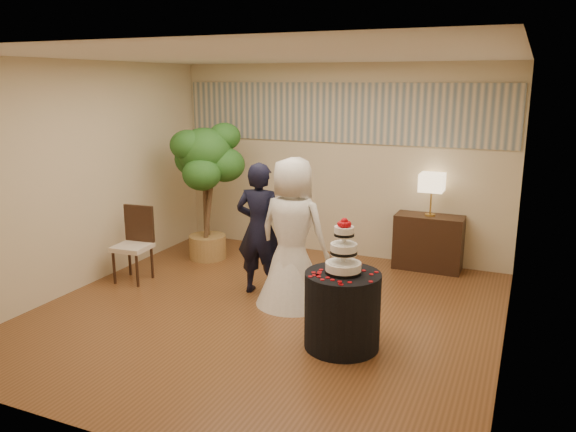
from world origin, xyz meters
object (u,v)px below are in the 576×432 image
at_px(groom, 260,229).
at_px(side_chair, 132,245).
at_px(wedding_cake, 344,246).
at_px(ficus_tree, 206,191).
at_px(table_lamp, 431,195).
at_px(console, 428,242).
at_px(bride, 293,232).
at_px(cake_table, 342,310).

distance_m(groom, side_chair, 1.76).
height_order(wedding_cake, ficus_tree, ficus_tree).
bearing_deg(ficus_tree, table_lamp, 14.79).
bearing_deg(side_chair, wedding_cake, -17.39).
distance_m(wedding_cake, console, 2.81).
relative_size(bride, cake_table, 2.27).
distance_m(bride, side_chair, 2.24).
distance_m(bride, cake_table, 1.30).
bearing_deg(table_lamp, console, 0.00).
height_order(groom, table_lamp, groom).
height_order(cake_table, wedding_cake, wedding_cake).
relative_size(groom, bride, 0.94).
distance_m(wedding_cake, table_lamp, 2.73).
relative_size(cake_table, console, 0.83).
bearing_deg(wedding_cake, cake_table, 0.00).
height_order(wedding_cake, side_chair, wedding_cake).
height_order(bride, side_chair, bride).
distance_m(bride, console, 2.30).
relative_size(cake_table, ficus_tree, 0.38).
bearing_deg(cake_table, side_chair, 167.40).
bearing_deg(ficus_tree, bride, -30.62).
distance_m(cake_table, console, 2.73).
distance_m(groom, wedding_cake, 1.70).
relative_size(bride, wedding_cake, 3.17).
relative_size(groom, side_chair, 1.67).
distance_m(groom, table_lamp, 2.46).
relative_size(groom, ficus_tree, 0.81).
xyz_separation_m(cake_table, table_lamp, (0.35, 2.71, 0.67)).
distance_m(groom, bride, 0.52).
distance_m(cake_table, ficus_tree, 3.36).
bearing_deg(bride, table_lamp, -118.51).
height_order(bride, table_lamp, bride).
xyz_separation_m(table_lamp, ficus_tree, (-3.05, -0.81, -0.04)).
xyz_separation_m(groom, ficus_tree, (-1.32, 0.93, 0.20)).
height_order(cake_table, table_lamp, table_lamp).
bearing_deg(side_chair, ficus_tree, 67.91).
relative_size(wedding_cake, side_chair, 0.56).
xyz_separation_m(cake_table, wedding_cake, (0.00, 0.00, 0.65)).
xyz_separation_m(bride, wedding_cake, (0.88, -0.83, 0.17)).
bearing_deg(bride, groom, -11.99).
relative_size(wedding_cake, console, 0.60).
height_order(ficus_tree, side_chair, ficus_tree).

